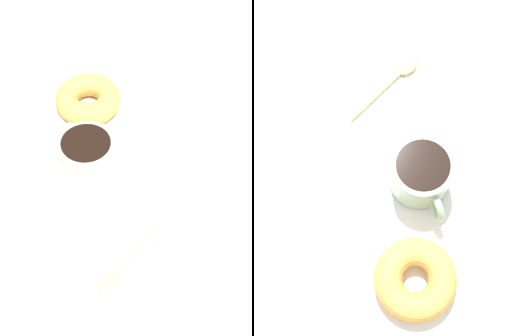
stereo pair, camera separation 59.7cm
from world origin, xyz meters
TOP-DOWN VIEW (x-y plane):
  - ground_plane at (0.00, 0.00)cm, footprint 120.00×120.00cm
  - napkin at (1.02, -0.30)cm, footprint 35.54×35.54cm
  - coffee_cup at (-0.70, 4.95)cm, footprint 8.22×9.71cm
  - donut at (10.82, 11.15)cm, footprint 10.41×10.41cm
  - spoon at (-13.02, -6.14)cm, footprint 13.63×3.99cm

SIDE VIEW (x-z plane):
  - ground_plane at x=0.00cm, z-range -2.00..0.00cm
  - napkin at x=1.02cm, z-range 0.00..0.30cm
  - spoon at x=-13.02cm, z-range 0.25..1.15cm
  - donut at x=10.82cm, z-range 0.30..3.96cm
  - coffee_cup at x=-0.70cm, z-range 0.43..7.31cm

